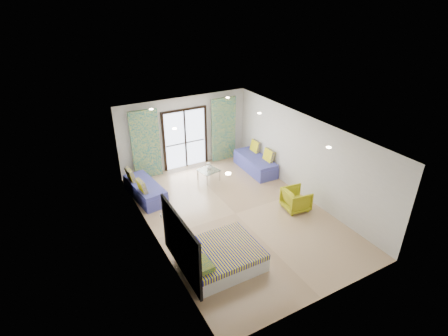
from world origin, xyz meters
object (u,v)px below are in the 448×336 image
bed (220,257)px  daybed_left (145,190)px  coffee_table (209,171)px  armchair (296,198)px  daybed_right (256,163)px

bed → daybed_left: (-0.64, 3.97, 0.02)m
daybed_left → bed: bearing=-87.7°
bed → daybed_left: size_ratio=0.94×
bed → daybed_left: 4.02m
coffee_table → armchair: armchair is taller
daybed_right → coffee_table: (-1.90, 0.13, 0.07)m
bed → daybed_right: bearing=47.1°
armchair → daybed_left: bearing=60.4°
daybed_right → armchair: bearing=-95.5°
bed → armchair: armchair is taller
daybed_right → armchair: size_ratio=2.65×
daybed_right → armchair: daybed_right is taller
daybed_left → armchair: bearing=-43.6°
daybed_right → daybed_left: bearing=-179.5°
daybed_left → coffee_table: size_ratio=2.65×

